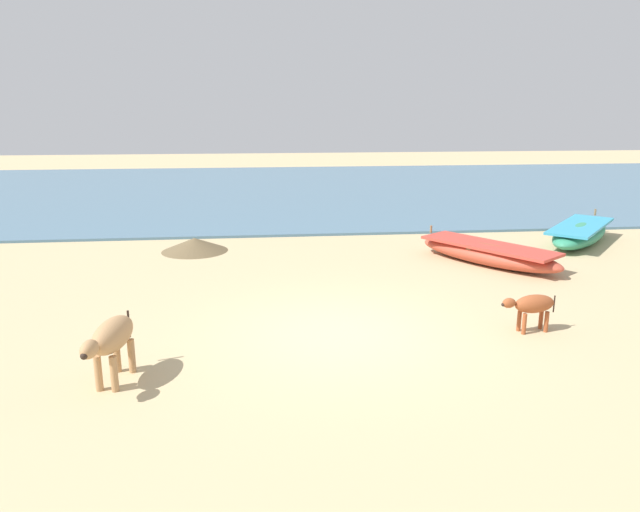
% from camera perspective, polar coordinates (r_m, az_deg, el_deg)
% --- Properties ---
extents(ground, '(80.00, 80.00, 0.00)m').
position_cam_1_polar(ground, '(10.45, 1.91, -7.51)').
color(ground, tan).
extents(sea_water, '(60.00, 20.00, 0.08)m').
position_cam_1_polar(sea_water, '(27.80, -3.17, 6.42)').
color(sea_water, slate).
rests_on(sea_water, ground).
extents(fishing_boat_0, '(3.47, 3.66, 0.76)m').
position_cam_1_polar(fishing_boat_0, '(18.61, 23.85, 2.04)').
color(fishing_boat_0, '#338C66').
rests_on(fishing_boat_0, ground).
extents(fishing_boat_1, '(3.18, 3.82, 0.72)m').
position_cam_1_polar(fishing_boat_1, '(15.39, 15.98, 0.26)').
color(fishing_boat_1, '#B74733').
rests_on(fishing_boat_1, ground).
extents(cow_adult_tan, '(0.62, 1.45, 0.95)m').
position_cam_1_polar(cow_adult_tan, '(8.95, -19.54, -7.54)').
color(cow_adult_tan, tan).
rests_on(cow_adult_tan, ground).
extents(calf_near_rust, '(1.05, 0.40, 0.68)m').
position_cam_1_polar(calf_near_rust, '(11.01, 19.86, -4.52)').
color(calf_near_rust, '#9E4C28').
rests_on(calf_near_rust, ground).
extents(debris_pile_1, '(2.53, 2.53, 0.37)m').
position_cam_1_polar(debris_pile_1, '(16.51, -12.04, 1.09)').
color(debris_pile_1, brown).
rests_on(debris_pile_1, ground).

